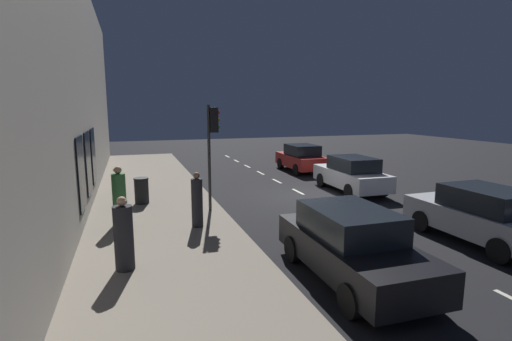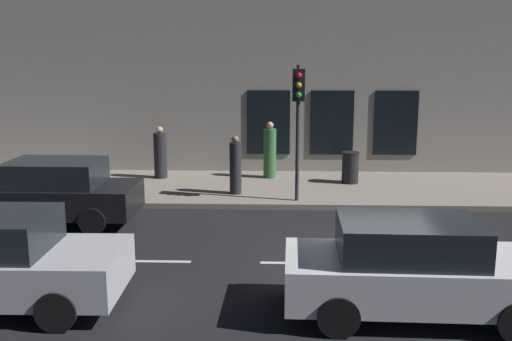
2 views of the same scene
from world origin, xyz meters
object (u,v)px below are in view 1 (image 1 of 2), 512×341
at_px(parked_car_0, 301,158).
at_px(parked_car_1, 351,245).
at_px(traffic_light, 213,133).
at_px(pedestrian_2, 119,198).
at_px(parked_car_3, 351,174).
at_px(parked_car_2, 483,215).
at_px(trash_bin, 142,191).
at_px(pedestrian_0, 124,237).
at_px(pedestrian_1, 197,202).

height_order(parked_car_0, parked_car_1, same).
bearing_deg(traffic_light, pedestrian_2, 13.98).
bearing_deg(parked_car_1, parked_car_3, -121.43).
height_order(parked_car_1, pedestrian_2, pedestrian_2).
bearing_deg(parked_car_3, traffic_light, -164.68).
bearing_deg(parked_car_2, traffic_light, 140.39).
height_order(parked_car_0, trash_bin, parked_car_0).
distance_m(pedestrian_0, trash_bin, 6.11).
relative_size(parked_car_1, pedestrian_0, 2.55).
relative_size(traffic_light, trash_bin, 3.77).
relative_size(parked_car_2, pedestrian_1, 2.49).
height_order(parked_car_2, trash_bin, parked_car_2).
bearing_deg(pedestrian_0, parked_car_3, 154.15).
height_order(pedestrian_2, trash_bin, pedestrian_2).
bearing_deg(pedestrian_2, trash_bin, -2.34).
bearing_deg(pedestrian_1, parked_car_0, -129.94).
bearing_deg(pedestrian_1, pedestrian_0, 51.60).
bearing_deg(trash_bin, parked_car_2, 141.89).
xyz_separation_m(parked_car_0, trash_bin, (9.20, 5.56, -0.15)).
height_order(pedestrian_1, trash_bin, pedestrian_1).
bearing_deg(parked_car_3, parked_car_1, -120.59).
xyz_separation_m(pedestrian_1, pedestrian_2, (2.23, -0.97, 0.06)).
xyz_separation_m(parked_car_1, pedestrian_2, (4.87, -5.31, 0.20)).
distance_m(pedestrian_0, pedestrian_1, 3.32).
height_order(parked_car_0, parked_car_2, same).
bearing_deg(traffic_light, pedestrian_0, 55.63).
xyz_separation_m(traffic_light, pedestrian_2, (3.12, 0.78, -1.88)).
bearing_deg(pedestrian_2, parked_car_3, -62.60).
bearing_deg(pedestrian_0, pedestrian_1, 173.52).
distance_m(parked_car_2, pedestrian_1, 8.16).
relative_size(parked_car_1, trash_bin, 4.38).
xyz_separation_m(parked_car_1, parked_car_2, (-4.74, -0.86, -0.00)).
bearing_deg(parked_car_1, pedestrian_1, -57.97).
height_order(parked_car_0, pedestrian_0, pedestrian_0).
bearing_deg(pedestrian_1, traffic_light, -116.42).
height_order(parked_car_2, pedestrian_1, pedestrian_1).
bearing_deg(pedestrian_1, parked_car_2, 155.12).
xyz_separation_m(pedestrian_0, pedestrian_2, (0.16, -3.55, 0.08)).
distance_m(traffic_light, parked_car_2, 8.59).
relative_size(parked_car_3, pedestrian_1, 2.50).
relative_size(parked_car_2, trash_bin, 4.29).
xyz_separation_m(traffic_light, parked_car_0, (-6.81, -7.31, -2.08)).
bearing_deg(pedestrian_0, pedestrian_2, -145.18).
bearing_deg(parked_car_3, pedestrian_0, -146.54).
height_order(traffic_light, pedestrian_0, traffic_light).
relative_size(parked_car_2, pedestrian_0, 2.50).
bearing_deg(parked_car_0, pedestrian_1, -129.72).
height_order(parked_car_3, pedestrian_1, pedestrian_1).
relative_size(parked_car_0, parked_car_2, 0.94).
relative_size(traffic_light, parked_car_3, 0.87).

